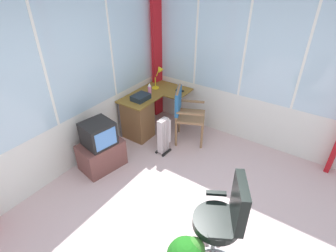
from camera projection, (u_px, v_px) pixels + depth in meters
ground at (189, 239)px, 3.18m from camera, size 5.63×5.30×0.06m
north_window_panel at (48, 88)px, 3.47m from camera, size 4.63×0.07×2.74m
east_window_panel at (271, 68)px, 4.07m from camera, size 0.07×4.30×2.74m
curtain_corner at (157, 51)px, 4.98m from camera, size 0.23×0.09×2.64m
desk at (140, 116)px, 4.79m from camera, size 1.21×0.85×0.72m
desk_lamp at (160, 74)px, 4.89m from camera, size 0.24×0.20×0.41m
tv_remote at (180, 91)px, 4.89m from camera, size 0.06×0.15×0.02m
spray_bottle at (150, 89)px, 4.72m from camera, size 0.06×0.06×0.22m
paper_tray at (141, 97)px, 4.58m from camera, size 0.31×0.24×0.09m
wooden_armchair at (183, 109)px, 4.54m from camera, size 0.64×0.64×0.98m
office_chair at (226, 215)px, 2.69m from camera, size 0.62×0.58×1.05m
tv_on_stand at (101, 148)px, 4.06m from camera, size 0.71×0.55×0.80m
space_heater at (164, 135)px, 4.39m from camera, size 0.27×0.18×0.64m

